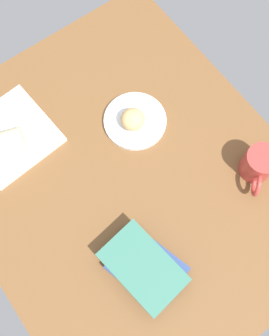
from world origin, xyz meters
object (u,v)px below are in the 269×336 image
object	(u,v)px
sauce_cup	(11,116)
coffee_mug	(259,165)
scone_pastry	(133,119)
square_plate	(10,136)
book_stack	(145,268)
breakfast_wrap	(4,144)
round_plate	(135,121)

from	to	relation	value
sauce_cup	coffee_mug	world-z (taller)	coffee_mug
scone_pastry	square_plate	distance (cm)	37.18
sauce_cup	book_stack	bearing A→B (deg)	5.73
sauce_cup	breakfast_wrap	xyz separation A→B (cm)	(7.71, -6.07, 2.02)
round_plate	sauce_cup	world-z (taller)	sauce_cup
round_plate	book_stack	bearing A→B (deg)	-32.90
book_stack	coffee_mug	distance (cm)	42.85
square_plate	coffee_mug	bearing A→B (deg)	45.32
square_plate	book_stack	xyz separation A→B (cm)	(55.00, 9.32, 2.34)
round_plate	breakfast_wrap	world-z (taller)	breakfast_wrap
breakfast_wrap	scone_pastry	bearing A→B (deg)	-96.58
round_plate	book_stack	distance (cm)	43.96
scone_pastry	coffee_mug	bearing A→B (deg)	31.62
sauce_cup	scone_pastry	bearing A→B (deg)	51.04
coffee_mug	breakfast_wrap	bearing A→B (deg)	-131.26
breakfast_wrap	book_stack	xyz separation A→B (cm)	(51.57, 12.02, -1.87)
sauce_cup	coffee_mug	xyz separation A→B (cm)	(55.68, 48.61, 1.97)
sauce_cup	book_stack	xyz separation A→B (cm)	(59.29, 5.95, 0.15)
round_plate	sauce_cup	distance (cm)	37.36
round_plate	scone_pastry	size ratio (longest dim) A/B	2.65
round_plate	square_plate	bearing A→B (deg)	-118.69
sauce_cup	coffee_mug	bearing A→B (deg)	41.12
round_plate	sauce_cup	xyz separation A→B (cm)	(-22.43, -29.79, 2.29)
square_plate	book_stack	bearing A→B (deg)	9.62
round_plate	square_plate	xyz separation A→B (cm)	(-18.15, -33.17, 0.10)
breakfast_wrap	book_stack	distance (cm)	52.99
sauce_cup	round_plate	bearing A→B (deg)	53.02
scone_pastry	sauce_cup	xyz separation A→B (cm)	(-23.07, -28.52, -1.28)
sauce_cup	book_stack	world-z (taller)	book_stack
round_plate	scone_pastry	bearing A→B (deg)	-63.44
coffee_mug	scone_pastry	bearing A→B (deg)	-148.38
scone_pastry	square_plate	xyz separation A→B (cm)	(-18.78, -31.90, -3.47)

